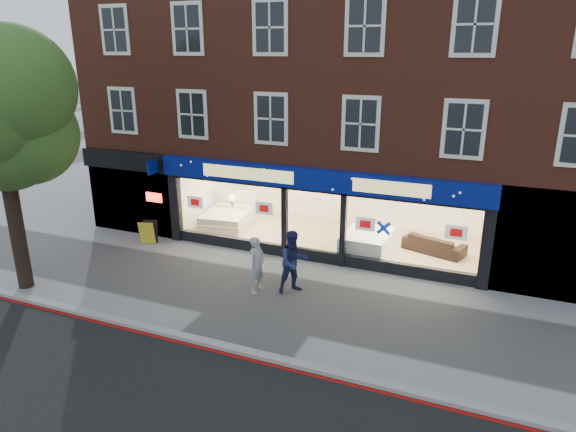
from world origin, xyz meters
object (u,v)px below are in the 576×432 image
Objects in this scene: pedestrian_blue at (294,262)px; sofa at (434,244)px; mattress_stack at (367,243)px; pedestrian_grey at (257,265)px; a_board at (149,232)px; display_bed at (228,218)px.

sofa is at bearing 7.24° from pedestrian_blue.
mattress_stack is 4.63m from pedestrian_grey.
mattress_stack is at bearing -3.99° from a_board.
pedestrian_grey is (-2.35, -3.97, 0.39)m from mattress_stack.
pedestrian_blue is at bearing -110.83° from mattress_stack.
mattress_stack is at bearing -14.63° from display_bed.
a_board is at bearing 34.60° from sofa.
pedestrian_grey is 0.90× the size of pedestrian_blue.
a_board is 6.73m from pedestrian_blue.
display_bed is 6.26m from pedestrian_blue.
pedestrian_grey is at bearing 158.36° from pedestrian_blue.
sofa is at bearing -1.31° from a_board.
display_bed is 5.96m from mattress_stack.
a_board is (-1.93, -2.62, -0.01)m from display_bed.
pedestrian_blue reaches higher than a_board.
pedestrian_blue is at bearing 70.59° from sofa.
pedestrian_blue is (4.57, -4.24, 0.51)m from display_bed.
display_bed reaches higher than a_board.
a_board is 0.51× the size of pedestrian_grey.
sofa is 1.11× the size of pedestrian_blue.
pedestrian_blue is (1.00, 0.44, 0.09)m from pedestrian_grey.
display_bed is 8.10m from sofa.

